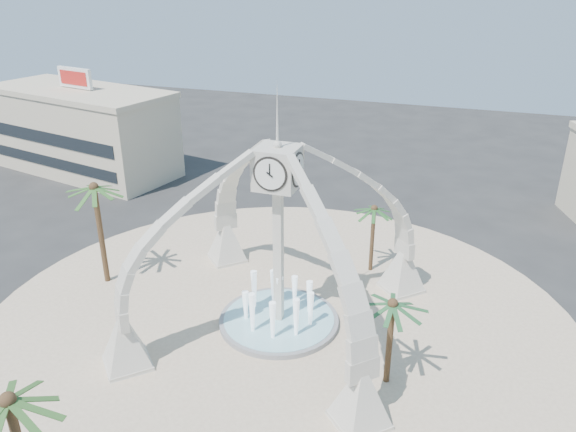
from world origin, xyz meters
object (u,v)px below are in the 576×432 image
(clock_tower, at_px, (278,237))
(palm_south, at_px, (8,402))
(palm_east, at_px, (393,305))
(palm_west, at_px, (94,189))
(palm_north, at_px, (374,209))
(fountain, at_px, (279,320))

(clock_tower, bearing_deg, palm_south, -106.27)
(palm_east, xyz_separation_m, palm_south, (-12.83, -13.68, 1.13))
(palm_west, relative_size, palm_north, 1.43)
(fountain, xyz_separation_m, palm_north, (4.33, 9.20, 4.94))
(fountain, distance_m, palm_west, 16.03)
(fountain, bearing_deg, clock_tower, -90.00)
(palm_south, bearing_deg, fountain, 73.73)
(clock_tower, relative_size, fountain, 2.24)
(fountain, relative_size, palm_west, 0.94)
(palm_east, relative_size, palm_west, 0.70)
(clock_tower, height_order, palm_west, clock_tower)
(palm_east, relative_size, palm_north, 1.01)
(clock_tower, bearing_deg, palm_north, 64.82)
(clock_tower, height_order, palm_north, clock_tower)
(palm_north, bearing_deg, fountain, -115.18)
(palm_east, distance_m, palm_north, 13.10)
(fountain, bearing_deg, palm_south, -106.27)
(clock_tower, xyz_separation_m, palm_east, (7.84, -3.41, -1.29))
(palm_south, bearing_deg, palm_north, 70.49)
(palm_north, bearing_deg, palm_south, -109.51)
(clock_tower, distance_m, fountain, 6.20)
(palm_west, xyz_separation_m, palm_south, (9.28, -18.03, -1.20))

